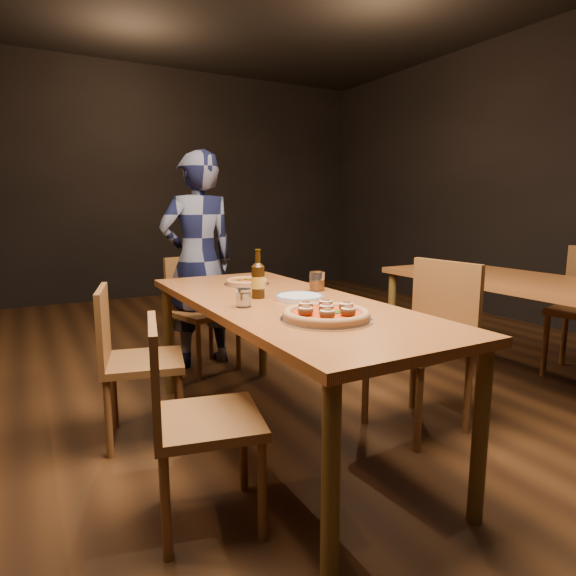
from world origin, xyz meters
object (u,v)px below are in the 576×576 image
plate_stack (300,297)px  beer_bottle (258,281)px  table_right (534,292)px  chair_main_e (418,344)px  water_glass (244,298)px  diner (198,261)px  chair_main_sw (144,360)px  amber_glass (317,281)px  chair_end (204,312)px  table_main (283,314)px  chair_main_nw (207,419)px  pizza_margherita (247,282)px  pizza_meatball (326,314)px

plate_stack → beer_bottle: size_ratio=0.98×
table_right → chair_main_e: chair_main_e is taller
water_glass → diner: diner is taller
chair_main_sw → amber_glass: size_ratio=8.16×
chair_main_e → chair_end: 1.64m
table_main → chair_main_nw: chair_main_nw is taller
chair_end → chair_main_nw: bearing=-124.2°
table_right → plate_stack: size_ratio=8.39×
chair_end → water_glass: bearing=-116.4°
chair_main_sw → chair_end: size_ratio=0.97×
plate_stack → table_right: bearing=-6.2°
chair_end → diner: size_ratio=0.54×
chair_end → water_glass: chair_end is taller
chair_end → diner: diner is taller
pizza_margherita → water_glass: bearing=-115.2°
table_main → amber_glass: amber_glass is taller
chair_main_sw → chair_end: chair_end is taller
water_glass → table_right: bearing=-4.4°
pizza_margherita → beer_bottle: beer_bottle is taller
table_right → diner: size_ratio=1.24×
amber_glass → chair_main_nw: bearing=-145.3°
table_right → chair_main_e: (-0.99, -0.02, -0.20)m
pizza_margherita → amber_glass: 0.46m
table_main → chair_end: (0.02, 1.27, -0.24)m
chair_main_nw → pizza_margherita: 1.20m
pizza_margherita → table_right: bearing=-24.0°
plate_stack → chair_main_e: bearing=-17.3°
chair_main_e → plate_stack: 0.71m
chair_main_sw → table_right: bearing=-90.7°
table_main → chair_main_sw: 0.77m
chair_end → beer_bottle: bearing=-110.5°
table_main → chair_main_sw: bearing=148.4°
chair_main_e → chair_end: size_ratio=1.09×
table_right → chair_main_sw: (-2.32, 0.58, -0.25)m
chair_main_sw → amber_glass: 1.02m
table_main → pizza_meatball: pizza_meatball is taller
chair_main_sw → chair_end: (0.64, 0.89, 0.01)m
table_main → chair_main_sw: chair_main_sw is taller
table_main → pizza_margherita: size_ratio=7.44×
table_right → diner: diner is taller
plate_stack → water_glass: size_ratio=2.78×
chair_end → pizza_meatball: chair_end is taller
diner → table_right: bearing=132.5°
chair_main_sw → pizza_margherita: size_ratio=3.17×
table_right → chair_main_nw: bearing=-174.0°
table_right → water_glass: 1.95m
chair_main_sw → water_glass: bearing=-125.3°
chair_main_e → diner: size_ratio=0.59×
chair_main_nw → chair_main_sw: 0.82m
diner → chair_main_e: bearing=109.0°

